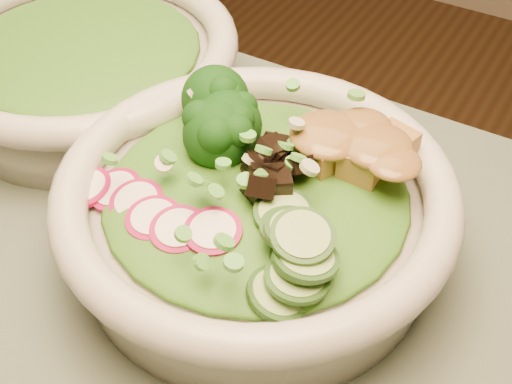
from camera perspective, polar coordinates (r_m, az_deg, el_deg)
The scene contains 11 objects.
salad_bowl at distance 0.51m, azimuth -0.00°, elevation -1.67°, with size 0.29×0.29×0.08m.
side_bowl at distance 0.68m, azimuth -13.49°, elevation 9.81°, with size 0.28×0.28×0.08m.
lettuce_bed at distance 0.50m, azimuth -0.00°, elevation 0.08°, with size 0.22×0.22×0.03m, color #1E5D13.
side_lettuce at distance 0.67m, azimuth -13.78°, elevation 11.26°, with size 0.19×0.19×0.02m, color #1E5D13.
broccoli_florets at distance 0.54m, azimuth -2.70°, elevation 5.99°, with size 0.09×0.07×0.05m, color black, non-canonical shape.
radish_slices at distance 0.48m, azimuth -7.83°, elevation -1.74°, with size 0.12×0.04×0.02m, color #960B3E, non-canonical shape.
cucumber_slices at distance 0.44m, azimuth 2.91°, elevation -4.51°, with size 0.07×0.07×0.04m, color #A4CD71, non-canonical shape.
mushroom_heap at distance 0.49m, azimuth 1.42°, elevation 1.74°, with size 0.07×0.07×0.04m, color black, non-canonical shape.
tofu_cubes at distance 0.51m, azimuth 7.20°, elevation 2.81°, with size 0.10×0.06×0.04m, color olive, non-canonical shape.
peanut_sauce at distance 0.50m, azimuth 7.34°, elevation 4.01°, with size 0.07×0.06×0.02m, color brown.
scallion_garnish at distance 0.48m, azimuth -0.00°, elevation 2.33°, with size 0.20×0.20×0.03m, color #54B03E, non-canonical shape.
Camera 1 is at (-0.03, -0.15, 1.16)m, focal length 50.00 mm.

